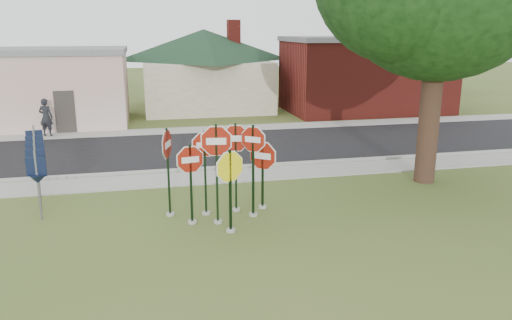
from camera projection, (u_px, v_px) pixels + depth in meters
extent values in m
plane|color=#3C541F|center=(232.00, 239.00, 12.77)|extent=(120.00, 120.00, 0.00)
cube|color=gray|center=(206.00, 178.00, 17.95)|extent=(60.00, 1.60, 0.06)
cube|color=black|center=(193.00, 149.00, 22.20)|extent=(60.00, 7.00, 0.04)
cube|color=gray|center=(185.00, 131.00, 26.26)|extent=(60.00, 1.60, 0.06)
cube|color=gray|center=(202.00, 169.00, 18.88)|extent=(60.00, 0.20, 0.14)
cylinder|color=#98968D|center=(218.00, 221.00, 13.83)|extent=(0.24, 0.24, 0.08)
cube|color=black|center=(217.00, 175.00, 13.49)|extent=(0.07, 0.06, 2.79)
cylinder|color=white|center=(216.00, 141.00, 13.25)|extent=(1.15, 0.20, 1.16)
cylinder|color=maroon|center=(216.00, 141.00, 13.25)|extent=(1.06, 0.19, 1.07)
cube|color=white|center=(216.00, 141.00, 13.25)|extent=(0.53, 0.09, 0.18)
cylinder|color=#98968D|center=(231.00, 230.00, 13.24)|extent=(0.24, 0.24, 0.08)
cube|color=black|center=(230.00, 192.00, 12.96)|extent=(0.08, 0.07, 2.24)
cylinder|color=white|center=(230.00, 167.00, 12.79)|extent=(1.04, 0.51, 1.15)
cylinder|color=yellow|center=(230.00, 167.00, 12.79)|extent=(0.97, 0.48, 1.06)
cylinder|color=#98968D|center=(192.00, 222.00, 13.81)|extent=(0.24, 0.24, 0.08)
cube|color=black|center=(191.00, 185.00, 13.54)|extent=(0.07, 0.06, 2.24)
cylinder|color=white|center=(190.00, 160.00, 13.36)|extent=(1.02, 0.19, 1.04)
cylinder|color=maroon|center=(190.00, 160.00, 13.36)|extent=(0.95, 0.18, 0.96)
cube|color=white|center=(190.00, 160.00, 13.36)|extent=(0.47, 0.09, 0.17)
cylinder|color=#98968D|center=(253.00, 214.00, 14.36)|extent=(0.24, 0.24, 0.08)
cube|color=black|center=(253.00, 171.00, 14.03)|extent=(0.08, 0.08, 2.66)
cylinder|color=white|center=(253.00, 139.00, 13.80)|extent=(0.82, 0.61, 1.01)
cylinder|color=maroon|center=(253.00, 139.00, 13.80)|extent=(0.77, 0.57, 0.94)
cube|color=white|center=(253.00, 139.00, 13.80)|extent=(0.38, 0.28, 0.16)
cylinder|color=#98968D|center=(236.00, 209.00, 14.77)|extent=(0.24, 0.24, 0.08)
cube|color=black|center=(236.00, 168.00, 14.44)|extent=(0.07, 0.06, 2.63)
cylinder|color=white|center=(236.00, 138.00, 14.22)|extent=(1.08, 0.22, 1.10)
cylinder|color=maroon|center=(236.00, 138.00, 14.22)|extent=(1.00, 0.21, 1.02)
cube|color=white|center=(236.00, 138.00, 14.22)|extent=(0.50, 0.11, 0.18)
cylinder|color=#98968D|center=(206.00, 213.00, 14.48)|extent=(0.24, 0.24, 0.08)
cube|color=black|center=(205.00, 173.00, 14.18)|extent=(0.06, 0.05, 2.47)
cylinder|color=white|center=(204.00, 145.00, 13.97)|extent=(0.99, 0.03, 0.99)
cylinder|color=maroon|center=(204.00, 145.00, 13.97)|extent=(0.92, 0.04, 0.92)
cube|color=white|center=(204.00, 145.00, 13.97)|extent=(0.46, 0.02, 0.16)
cylinder|color=#98968D|center=(262.00, 207.00, 14.99)|extent=(0.24, 0.24, 0.08)
cube|color=black|center=(263.00, 175.00, 14.74)|extent=(0.08, 0.08, 2.09)
cylinder|color=white|center=(263.00, 156.00, 14.59)|extent=(0.93, 0.75, 1.18)
cylinder|color=maroon|center=(263.00, 156.00, 14.59)|extent=(0.87, 0.70, 1.09)
cube|color=white|center=(263.00, 156.00, 14.59)|extent=(0.43, 0.35, 0.19)
cylinder|color=#98968D|center=(170.00, 214.00, 14.38)|extent=(0.24, 0.24, 0.08)
cube|color=black|center=(168.00, 173.00, 14.07)|extent=(0.07, 0.07, 2.57)
cylinder|color=white|center=(167.00, 144.00, 13.85)|extent=(0.37, 1.08, 1.14)
cylinder|color=maroon|center=(167.00, 144.00, 13.85)|extent=(0.35, 1.01, 1.05)
cube|color=white|center=(167.00, 144.00, 13.85)|extent=(0.18, 0.50, 0.18)
cube|color=#59595E|center=(38.00, 186.00, 13.82)|extent=(0.05, 0.05, 2.00)
cube|color=black|center=(36.00, 167.00, 13.68)|extent=(0.55, 0.13, 0.55)
cone|color=black|center=(37.00, 179.00, 13.77)|extent=(0.65, 0.65, 0.25)
cube|color=#59595E|center=(38.00, 176.00, 14.73)|extent=(0.05, 0.05, 2.00)
cube|color=black|center=(36.00, 158.00, 14.59)|extent=(0.55, 0.09, 0.55)
cone|color=black|center=(37.00, 170.00, 14.67)|extent=(0.62, 0.62, 0.25)
cube|color=#59595E|center=(37.00, 168.00, 15.63)|extent=(0.05, 0.05, 2.00)
cube|color=black|center=(35.00, 151.00, 15.49)|extent=(0.55, 0.05, 0.55)
cone|color=black|center=(36.00, 162.00, 15.58)|extent=(0.58, 0.58, 0.25)
cube|color=#59595E|center=(37.00, 160.00, 16.53)|extent=(0.05, 0.05, 2.00)
cube|color=black|center=(35.00, 144.00, 16.39)|extent=(0.55, 0.05, 0.55)
cone|color=black|center=(36.00, 154.00, 16.48)|extent=(0.58, 0.58, 0.25)
cube|color=#59595E|center=(36.00, 153.00, 17.43)|extent=(0.05, 0.05, 2.00)
cube|color=black|center=(34.00, 138.00, 17.29)|extent=(0.55, 0.09, 0.55)
cone|color=black|center=(36.00, 148.00, 17.38)|extent=(0.62, 0.62, 0.25)
cube|color=beige|center=(14.00, 89.00, 27.36)|extent=(12.00, 6.00, 4.00)
cube|color=slate|center=(9.00, 51.00, 26.84)|extent=(12.20, 6.20, 0.30)
cube|color=#332D28|center=(65.00, 112.00, 25.41)|extent=(1.00, 0.10, 2.20)
cube|color=beige|center=(205.00, 84.00, 33.55)|extent=(8.00, 8.00, 3.20)
pyramid|color=black|center=(204.00, 29.00, 32.63)|extent=(11.60, 11.60, 2.00)
cube|color=maroon|center=(234.00, 32.00, 33.10)|extent=(0.80, 0.80, 1.60)
cube|color=maroon|center=(366.00, 76.00, 32.17)|extent=(10.00, 6.00, 4.50)
cube|color=slate|center=(368.00, 39.00, 31.57)|extent=(10.20, 6.20, 0.30)
cube|color=white|center=(355.00, 75.00, 28.88)|extent=(2.00, 0.08, 0.90)
cylinder|color=black|center=(431.00, 103.00, 16.93)|extent=(0.70, 0.70, 5.58)
cylinder|color=black|center=(439.00, 69.00, 41.41)|extent=(0.50, 0.50, 4.00)
sphere|color=black|center=(443.00, 24.00, 40.49)|extent=(5.60, 5.60, 5.60)
imported|color=black|center=(46.00, 117.00, 24.58)|extent=(0.79, 0.64, 1.87)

